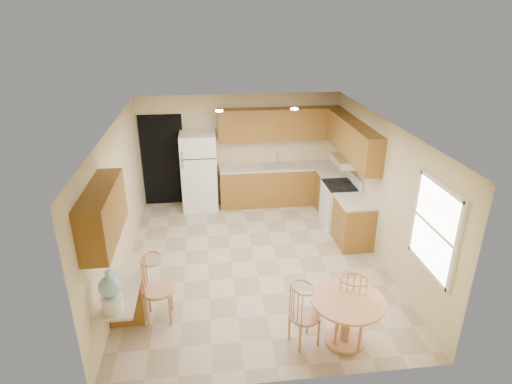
{
  "coord_description": "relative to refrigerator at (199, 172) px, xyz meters",
  "views": [
    {
      "loc": [
        -0.76,
        -6.58,
        4.2
      ],
      "look_at": [
        0.07,
        0.3,
        1.22
      ],
      "focal_mm": 30.0,
      "sensor_mm": 36.0,
      "label": 1
    }
  ],
  "objects": [
    {
      "name": "wall_left",
      "position": [
        -1.3,
        -2.4,
        0.38
      ],
      "size": [
        0.02,
        5.5,
        2.5
      ],
      "primitive_type": "cube",
      "color": "beige",
      "rests_on": "floor"
    },
    {
      "name": "base_cab_back",
      "position": [
        1.83,
        0.05,
        -0.44
      ],
      "size": [
        2.75,
        0.6,
        0.87
      ],
      "primitive_type": "cube",
      "color": "olive",
      "rests_on": "floor"
    },
    {
      "name": "can_light_b",
      "position": [
        1.85,
        -1.2,
        1.61
      ],
      "size": [
        0.14,
        0.14,
        0.02
      ],
      "primitive_type": "cylinder",
      "color": "white",
      "rests_on": "ceiling"
    },
    {
      "name": "wall_front",
      "position": [
        0.95,
        -5.15,
        0.38
      ],
      "size": [
        4.5,
        0.02,
        2.5
      ],
      "primitive_type": "cube",
      "color": "beige",
      "rests_on": "floor"
    },
    {
      "name": "chair_desk",
      "position": [
        -0.6,
        -3.87,
        -0.25
      ],
      "size": [
        0.45,
        0.58,
        1.02
      ],
      "rotation": [
        0.0,
        0.0,
        -1.56
      ],
      "color": "tan",
      "rests_on": "floor"
    },
    {
      "name": "counter_right_a",
      "position": [
        2.9,
        -0.54,
        0.02
      ],
      "size": [
        0.63,
        0.59,
        0.04
      ],
      "primitive_type": "cube",
      "color": "beige",
      "rests_on": "base_cab_right_a"
    },
    {
      "name": "chair_table_a",
      "position": [
        1.38,
        -4.61,
        -0.32
      ],
      "size": [
        0.4,
        0.52,
        0.91
      ],
      "rotation": [
        0.0,
        0.0,
        -1.25
      ],
      "color": "tan",
      "rests_on": "floor"
    },
    {
      "name": "base_cab_right_a",
      "position": [
        2.9,
        -0.54,
        -0.44
      ],
      "size": [
        0.6,
        0.59,
        0.87
      ],
      "primitive_type": "cube",
      "color": "olive",
      "rests_on": "floor"
    },
    {
      "name": "stove",
      "position": [
        2.88,
        -1.22,
        -0.4
      ],
      "size": [
        0.65,
        0.76,
        1.09
      ],
      "color": "white",
      "rests_on": "floor"
    },
    {
      "name": "base_cab_right_b",
      "position": [
        2.9,
        -2.0,
        -0.44
      ],
      "size": [
        0.6,
        0.8,
        0.87
      ],
      "primitive_type": "cube",
      "color": "olive",
      "rests_on": "floor"
    },
    {
      "name": "refrigerator",
      "position": [
        0.0,
        0.0,
        0.0
      ],
      "size": [
        0.77,
        0.75,
        1.75
      ],
      "color": "white",
      "rests_on": "floor"
    },
    {
      "name": "chair_table_b",
      "position": [
        1.98,
        -4.69,
        -0.27
      ],
      "size": [
        0.44,
        0.49,
        0.99
      ],
      "rotation": [
        0.0,
        0.0,
        2.73
      ],
      "color": "tan",
      "rests_on": "floor"
    },
    {
      "name": "dining_table",
      "position": [
        1.93,
        -4.6,
        -0.4
      ],
      "size": [
        0.97,
        0.97,
        0.72
      ],
      "rotation": [
        0.0,
        0.0,
        0.19
      ],
      "color": "tan",
      "rests_on": "floor"
    },
    {
      "name": "upper_cab_right",
      "position": [
        3.04,
        -1.19,
        0.98
      ],
      "size": [
        0.33,
        2.42,
        0.7
      ],
      "primitive_type": "cube",
      "color": "olive",
      "rests_on": "wall_right"
    },
    {
      "name": "counter_back",
      "position": [
        1.83,
        0.05,
        0.02
      ],
      "size": [
        2.75,
        0.63,
        0.04
      ],
      "primitive_type": "cube",
      "color": "beige",
      "rests_on": "base_cab_back"
    },
    {
      "name": "upper_cab_left",
      "position": [
        -1.13,
        -4.0,
        0.98
      ],
      "size": [
        0.33,
        1.4,
        0.7
      ],
      "primitive_type": "cube",
      "color": "olive",
      "rests_on": "wall_left"
    },
    {
      "name": "range_hood",
      "position": [
        2.95,
        -1.22,
        0.55
      ],
      "size": [
        0.5,
        0.76,
        0.14
      ],
      "primitive_type": "cube",
      "color": "silver",
      "rests_on": "upper_cab_right"
    },
    {
      "name": "wall_back",
      "position": [
        0.95,
        0.35,
        0.38
      ],
      "size": [
        4.5,
        0.02,
        2.5
      ],
      "primitive_type": "cube",
      "color": "beige",
      "rests_on": "floor"
    },
    {
      "name": "can_light_a",
      "position": [
        0.45,
        -1.2,
        1.61
      ],
      "size": [
        0.14,
        0.14,
        0.02
      ],
      "primitive_type": "cylinder",
      "color": "white",
      "rests_on": "ceiling"
    },
    {
      "name": "counter_right_b",
      "position": [
        2.9,
        -2.0,
        0.02
      ],
      "size": [
        0.63,
        0.8,
        0.04
      ],
      "primitive_type": "cube",
      "color": "beige",
      "rests_on": "base_cab_right_b"
    },
    {
      "name": "sink",
      "position": [
        1.8,
        0.05,
        0.04
      ],
      "size": [
        0.78,
        0.44,
        0.01
      ],
      "primitive_type": "cube",
      "color": "silver",
      "rests_on": "counter_back"
    },
    {
      "name": "window",
      "position": [
        3.18,
        -4.25,
        0.63
      ],
      "size": [
        0.06,
        1.12,
        1.3
      ],
      "color": "white",
      "rests_on": "wall_right"
    },
    {
      "name": "ceiling",
      "position": [
        0.95,
        -2.4,
        1.63
      ],
      "size": [
        4.5,
        5.5,
        0.02
      ],
      "primitive_type": "cube",
      "color": "white",
      "rests_on": "wall_back"
    },
    {
      "name": "floor",
      "position": [
        0.95,
        -2.4,
        -0.87
      ],
      "size": [
        5.5,
        5.5,
        0.0
      ],
      "primitive_type": "plane",
      "color": "tan",
      "rests_on": "ground"
    },
    {
      "name": "wall_right",
      "position": [
        3.2,
        -2.4,
        0.38
      ],
      "size": [
        0.02,
        5.5,
        2.5
      ],
      "primitive_type": "cube",
      "color": "beige",
      "rests_on": "floor"
    },
    {
      "name": "water_crock",
      "position": [
        -1.05,
        -4.52,
        0.15
      ],
      "size": [
        0.27,
        0.27,
        0.57
      ],
      "color": "white",
      "rests_on": "desk_top"
    },
    {
      "name": "doorway",
      "position": [
        -0.8,
        0.34,
        0.18
      ],
      "size": [
        0.9,
        0.02,
        2.1
      ],
      "primitive_type": "cube",
      "color": "black",
      "rests_on": "floor"
    },
    {
      "name": "desk_top",
      "position": [
        -1.05,
        -4.1,
        -0.12
      ],
      "size": [
        0.5,
        1.2,
        0.04
      ],
      "primitive_type": "cube",
      "color": "beige",
      "rests_on": "desk_pedestal"
    },
    {
      "name": "upper_cab_back",
      "position": [
        1.83,
        0.19,
        0.98
      ],
      "size": [
        2.75,
        0.33,
        0.7
      ],
      "primitive_type": "cube",
      "color": "olive",
      "rests_on": "wall_back"
    },
    {
      "name": "desk_pedestal",
      "position": [
        -1.05,
        -3.72,
        -0.51
      ],
      "size": [
        0.48,
        0.42,
        0.72
      ],
      "primitive_type": "cube",
      "color": "olive",
      "rests_on": "floor"
    }
  ]
}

